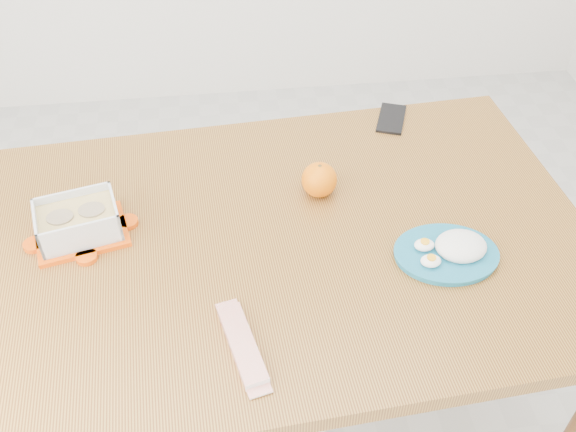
{
  "coord_description": "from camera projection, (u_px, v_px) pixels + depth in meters",
  "views": [
    {
      "loc": [
        -0.08,
        -1.06,
        1.76
      ],
      "look_at": [
        0.04,
        -0.05,
        0.81
      ],
      "focal_mm": 40.0,
      "sensor_mm": 36.0,
      "label": 1
    }
  ],
  "objects": [
    {
      "name": "rice_plate",
      "position": [
        451.0,
        250.0,
        1.37
      ],
      "size": [
        0.24,
        0.24,
        0.06
      ],
      "rotation": [
        0.0,
        0.0,
        -0.08
      ],
      "color": "#196B8B",
      "rests_on": "dining_table"
    },
    {
      "name": "candy_bar",
      "position": [
        242.0,
        344.0,
        1.21
      ],
      "size": [
        0.09,
        0.19,
        0.02
      ],
      "primitive_type": "cube",
      "rotation": [
        0.0,
        0.0,
        1.8
      ],
      "color": "#BA2009",
      "rests_on": "dining_table"
    },
    {
      "name": "dining_table",
      "position": [
        288.0,
        261.0,
        1.49
      ],
      "size": [
        1.42,
        1.0,
        0.75
      ],
      "rotation": [
        0.0,
        0.0,
        0.07
      ],
      "color": "olive",
      "rests_on": "ground"
    },
    {
      "name": "orange_fruit",
      "position": [
        319.0,
        180.0,
        1.51
      ],
      "size": [
        0.08,
        0.08,
        0.08
      ],
      "primitive_type": "sphere",
      "color": "orange",
      "rests_on": "dining_table"
    },
    {
      "name": "ground",
      "position": [
        273.0,
        396.0,
        1.98
      ],
      "size": [
        3.5,
        3.5,
        0.0
      ],
      "primitive_type": "plane",
      "color": "#B7B7B2",
      "rests_on": "ground"
    },
    {
      "name": "smartphone",
      "position": [
        391.0,
        119.0,
        1.76
      ],
      "size": [
        0.11,
        0.15,
        0.01
      ],
      "primitive_type": "cube",
      "rotation": [
        0.0,
        0.0,
        -0.36
      ],
      "color": "black",
      "rests_on": "dining_table"
    },
    {
      "name": "food_container",
      "position": [
        78.0,
        222.0,
        1.41
      ],
      "size": [
        0.23,
        0.19,
        0.08
      ],
      "rotation": [
        0.0,
        0.0,
        0.24
      ],
      "color": "#ED4E07",
      "rests_on": "dining_table"
    }
  ]
}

